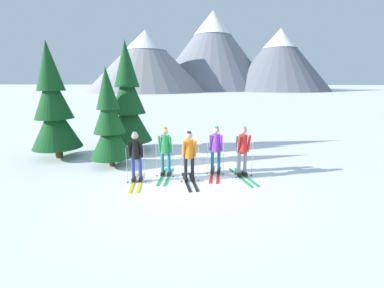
{
  "coord_description": "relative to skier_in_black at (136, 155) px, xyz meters",
  "views": [
    {
      "loc": [
        1.22,
        -8.13,
        3.13
      ],
      "look_at": [
        0.19,
        0.36,
        1.05
      ],
      "focal_mm": 24.35,
      "sensor_mm": 36.0,
      "label": 1
    }
  ],
  "objects": [
    {
      "name": "pine_tree_mid",
      "position": [
        -1.44,
        1.41,
        0.78
      ],
      "size": [
        1.5,
        1.5,
        3.62
      ],
      "color": "#51381E",
      "rests_on": "ground"
    },
    {
      "name": "mountain_ridge_distant",
      "position": [
        -1.31,
        81.88,
        10.46
      ],
      "size": [
        73.66,
        56.7,
        26.06
      ],
      "color": "gray",
      "rests_on": "ground"
    },
    {
      "name": "skier_in_orange",
      "position": [
        1.63,
        0.3,
        0.03
      ],
      "size": [
        0.76,
        1.64,
        1.63
      ],
      "color": "black",
      "rests_on": "ground"
    },
    {
      "name": "ground_plane",
      "position": [
        1.46,
        0.62,
        -0.88
      ],
      "size": [
        400.0,
        400.0,
        0.0
      ],
      "primitive_type": "plane",
      "color": "white"
    },
    {
      "name": "skier_in_green",
      "position": [
        0.8,
        0.62,
        0.04
      ],
      "size": [
        0.61,
        1.66,
        1.69
      ],
      "color": "green",
      "rests_on": "ground"
    },
    {
      "name": "pine_tree_far",
      "position": [
        -4.1,
        2.2,
        1.25
      ],
      "size": [
        1.93,
        1.93,
        4.66
      ],
      "color": "#51381E",
      "rests_on": "ground"
    },
    {
      "name": "skier_in_black",
      "position": [
        0.0,
        0.0,
        0.0
      ],
      "size": [
        0.63,
        1.65,
        1.63
      ],
      "color": "yellow",
      "rests_on": "ground"
    },
    {
      "name": "pine_tree_near",
      "position": [
        -1.55,
        3.69,
        1.34
      ],
      "size": [
        2.0,
        2.0,
        4.84
      ],
      "color": "#51381E",
      "rests_on": "ground"
    },
    {
      "name": "skier_in_purple",
      "position": [
        2.45,
        1.06,
        0.03
      ],
      "size": [
        0.61,
        1.72,
        1.67
      ],
      "color": "red",
      "rests_on": "ground"
    },
    {
      "name": "skier_in_red",
      "position": [
        3.33,
        0.91,
        0.08
      ],
      "size": [
        0.94,
        1.76,
        1.71
      ],
      "color": "green",
      "rests_on": "ground"
    }
  ]
}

